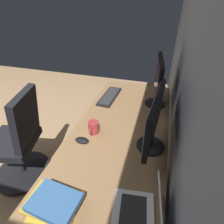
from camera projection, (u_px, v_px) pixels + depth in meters
wall_back at (202, 81)px, 0.90m from camera, size 4.44×0.10×2.60m
desk at (118, 143)px, 1.45m from camera, size 1.95×0.75×0.73m
drawer_pedestal at (109, 209)px, 1.33m from camera, size 0.40×0.51×0.69m
monitor_primary at (154, 120)px, 1.19m from camera, size 0.55×0.20×0.41m
monitor_secondary at (158, 80)px, 1.67m from camera, size 0.47×0.20×0.45m
laptop_leftmost at (144, 215)px, 0.87m from camera, size 0.31×0.28×0.21m
keyboard_main at (110, 96)px, 1.92m from camera, size 0.43×0.16×0.02m
mouse_main at (82, 140)px, 1.35m from camera, size 0.06×0.10×0.03m
book_stack_near at (54, 204)px, 0.92m from camera, size 0.22×0.28×0.08m
coffee_mug at (94, 127)px, 1.42m from camera, size 0.12×0.08×0.10m
office_chair at (20, 143)px, 1.74m from camera, size 0.56×0.59×0.97m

